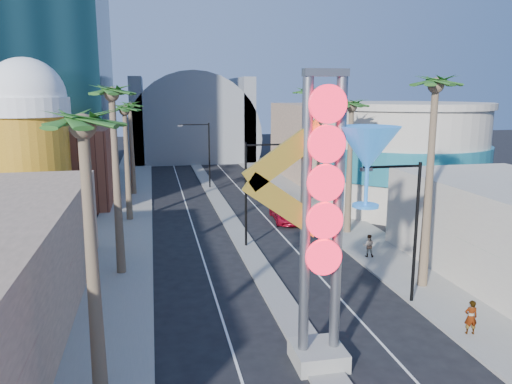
% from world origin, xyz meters
% --- Properties ---
extents(sidewalk_west, '(5.00, 100.00, 0.15)m').
position_xyz_m(sidewalk_west, '(-9.50, 35.00, 0.07)').
color(sidewalk_west, gray).
rests_on(sidewalk_west, ground).
extents(sidewalk_east, '(5.00, 100.00, 0.15)m').
position_xyz_m(sidewalk_east, '(9.50, 35.00, 0.07)').
color(sidewalk_east, gray).
rests_on(sidewalk_east, ground).
extents(median, '(1.60, 84.00, 0.15)m').
position_xyz_m(median, '(0.00, 38.00, 0.07)').
color(median, gray).
rests_on(median, ground).
extents(brick_filler_west, '(10.00, 10.00, 8.00)m').
position_xyz_m(brick_filler_west, '(-16.00, 38.00, 4.00)').
color(brick_filler_west, brown).
rests_on(brick_filler_west, ground).
extents(filler_east, '(10.00, 20.00, 10.00)m').
position_xyz_m(filler_east, '(16.00, 48.00, 5.00)').
color(filler_east, '#8F735C').
rests_on(filler_east, ground).
extents(beer_mug, '(7.00, 7.00, 14.50)m').
position_xyz_m(beer_mug, '(-17.00, 30.00, 7.84)').
color(beer_mug, '#AB6D16').
rests_on(beer_mug, ground).
extents(turquoise_building, '(16.60, 16.60, 10.60)m').
position_xyz_m(turquoise_building, '(18.00, 30.00, 5.25)').
color(turquoise_building, '#B6A89A').
rests_on(turquoise_building, ground).
extents(canopy, '(22.00, 16.00, 22.00)m').
position_xyz_m(canopy, '(0.00, 72.00, 4.31)').
color(canopy, slate).
rests_on(canopy, ground).
extents(neon_sign, '(6.53, 2.60, 12.55)m').
position_xyz_m(neon_sign, '(0.82, 2.96, 7.31)').
color(neon_sign, gray).
rests_on(neon_sign, ground).
extents(streetlight_0, '(3.79, 0.25, 8.00)m').
position_xyz_m(streetlight_0, '(0.55, 20.00, 4.88)').
color(streetlight_0, black).
rests_on(streetlight_0, ground).
extents(streetlight_1, '(3.79, 0.25, 8.00)m').
position_xyz_m(streetlight_1, '(-0.55, 44.00, 4.88)').
color(streetlight_1, black).
rests_on(streetlight_1, ground).
extents(streetlight_2, '(3.45, 0.25, 8.00)m').
position_xyz_m(streetlight_2, '(6.72, 8.00, 4.83)').
color(streetlight_2, black).
rests_on(streetlight_2, ground).
extents(palm_0, '(2.40, 2.40, 11.70)m').
position_xyz_m(palm_0, '(-9.00, 2.00, 9.93)').
color(palm_0, brown).
rests_on(palm_0, ground).
extents(palm_1, '(2.40, 2.40, 12.70)m').
position_xyz_m(palm_1, '(-9.00, 16.00, 10.82)').
color(palm_1, brown).
rests_on(palm_1, ground).
extents(palm_2, '(2.40, 2.40, 11.20)m').
position_xyz_m(palm_2, '(-9.00, 30.00, 9.48)').
color(palm_2, brown).
rests_on(palm_2, ground).
extents(palm_3, '(2.40, 2.40, 11.20)m').
position_xyz_m(palm_3, '(-9.00, 42.00, 9.48)').
color(palm_3, brown).
rests_on(palm_3, ground).
extents(palm_5, '(2.40, 2.40, 13.20)m').
position_xyz_m(palm_5, '(9.00, 10.00, 11.27)').
color(palm_5, brown).
rests_on(palm_5, ground).
extents(palm_6, '(2.40, 2.40, 11.70)m').
position_xyz_m(palm_6, '(9.00, 22.00, 9.93)').
color(palm_6, brown).
rests_on(palm_6, ground).
extents(palm_7, '(2.40, 2.40, 12.70)m').
position_xyz_m(palm_7, '(9.00, 34.00, 10.82)').
color(palm_7, brown).
rests_on(palm_7, ground).
extents(red_pickup, '(3.17, 6.13, 1.65)m').
position_xyz_m(red_pickup, '(5.23, 26.90, 0.83)').
color(red_pickup, '#A80C25').
rests_on(red_pickup, ground).
extents(pedestrian_a, '(0.69, 0.52, 1.72)m').
position_xyz_m(pedestrian_a, '(7.99, 3.84, 1.01)').
color(pedestrian_a, gray).
rests_on(pedestrian_a, sidewalk_east).
extents(pedestrian_b, '(0.95, 0.84, 1.62)m').
position_xyz_m(pedestrian_b, '(8.01, 15.61, 0.96)').
color(pedestrian_b, gray).
rests_on(pedestrian_b, sidewalk_east).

